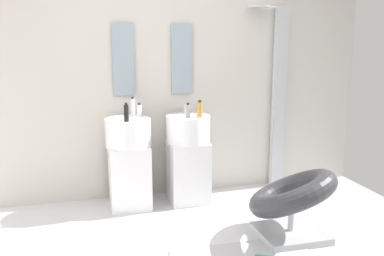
{
  "coord_description": "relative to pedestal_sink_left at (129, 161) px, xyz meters",
  "views": [
    {
      "loc": [
        -0.72,
        -2.76,
        1.66
      ],
      "look_at": [
        0.15,
        0.55,
        0.95
      ],
      "focal_mm": 38.91,
      "sensor_mm": 36.0,
      "label": 1
    }
  ],
  "objects": [
    {
      "name": "vanity_mirror_right",
      "position": [
        0.62,
        0.27,
        1.0
      ],
      "size": [
        0.22,
        0.03,
        0.72
      ],
      "primitive_type": "cube",
      "color": "#8C9EA8"
    },
    {
      "name": "soap_bottle_black",
      "position": [
        -0.03,
        -0.16,
        0.52
      ],
      "size": [
        0.05,
        0.05,
        0.18
      ],
      "color": "black",
      "rests_on": "pedestal_sink_left"
    },
    {
      "name": "soap_bottle_white",
      "position": [
        0.13,
        0.09,
        0.5
      ],
      "size": [
        0.05,
        0.05,
        0.14
      ],
      "color": "white",
      "rests_on": "pedestal_sink_left"
    },
    {
      "name": "soap_bottle_amber",
      "position": [
        0.71,
        -0.11,
        0.51
      ],
      "size": [
        0.05,
        0.05,
        0.17
      ],
      "color": "#C68C38",
      "rests_on": "pedestal_sink_right"
    },
    {
      "name": "soap_bottle_grey",
      "position": [
        0.59,
        -0.11,
        0.5
      ],
      "size": [
        0.05,
        0.05,
        0.15
      ],
      "color": "#99999E",
      "rests_on": "pedestal_sink_right"
    },
    {
      "name": "pedestal_sink_left",
      "position": [
        0.0,
        0.0,
        0.0
      ],
      "size": [
        0.45,
        0.45,
        1.02
      ],
      "color": "white",
      "rests_on": "ground_plane"
    },
    {
      "name": "soap_bottle_clear",
      "position": [
        0.07,
        0.14,
        0.53
      ],
      "size": [
        0.05,
        0.05,
        0.2
      ],
      "color": "silver",
      "rests_on": "pedestal_sink_left"
    },
    {
      "name": "vanity_mirror_left",
      "position": [
        0.0,
        0.27,
        1.0
      ],
      "size": [
        0.22,
        0.03,
        0.72
      ],
      "primitive_type": "cube",
      "color": "#8C9EA8"
    },
    {
      "name": "shower_column",
      "position": [
        1.72,
        0.22,
        0.59
      ],
      "size": [
        0.49,
        0.24,
        2.05
      ],
      "color": "#B7BABF",
      "rests_on": "ground_plane"
    },
    {
      "name": "rear_partition",
      "position": [
        0.31,
        0.34,
        0.81
      ],
      "size": [
        4.8,
        0.1,
        2.6
      ],
      "primitive_type": "cube",
      "color": "beige",
      "rests_on": "ground_plane"
    },
    {
      "name": "lounge_chair",
      "position": [
        1.27,
        -1.04,
        -0.14
      ],
      "size": [
        1.1,
        1.1,
        0.65
      ],
      "color": "#B7BABF",
      "rests_on": "ground_plane"
    },
    {
      "name": "pedestal_sink_right",
      "position": [
        0.62,
        0.0,
        0.0
      ],
      "size": [
        0.45,
        0.45,
        1.02
      ],
      "color": "white",
      "rests_on": "ground_plane"
    }
  ]
}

